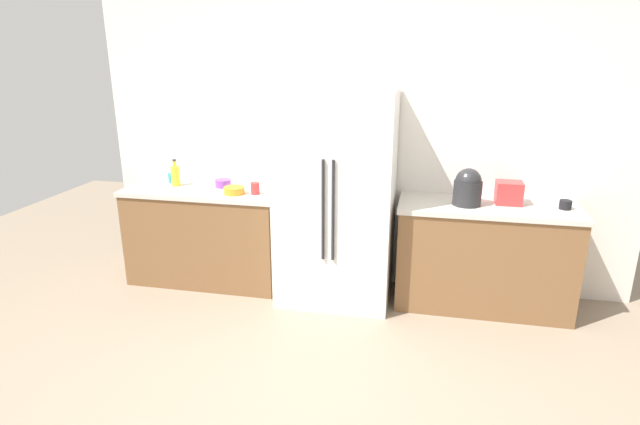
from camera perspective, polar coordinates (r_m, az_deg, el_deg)
ground_plane at (r=3.35m, az=-0.85°, el=-21.37°), size 9.83×9.83×0.00m
kitchen_back_panel at (r=4.64m, az=4.61°, el=8.26°), size 4.79×0.10×2.71m
counter_left at (r=4.93m, az=-12.50°, el=-2.45°), size 1.44×0.60×0.90m
counter_right at (r=4.54m, az=17.72°, el=-4.63°), size 1.45×0.60×0.90m
refrigerator at (r=4.35m, az=1.83°, el=1.61°), size 0.96×0.74×1.82m
toaster at (r=4.46m, az=20.28°, el=2.07°), size 0.21×0.18×0.19m
rice_cooker at (r=4.31m, az=16.14°, el=2.70°), size 0.23×0.23×0.30m
bottle_a at (r=4.94m, az=-15.80°, el=4.00°), size 0.08×0.08×0.25m
cup_a at (r=4.52m, az=-7.23°, el=2.69°), size 0.08×0.08×0.11m
cup_b at (r=5.08m, az=-16.08°, el=3.75°), size 0.09×0.09×0.09m
cup_c at (r=4.50m, az=25.67°, el=0.79°), size 0.09×0.09×0.07m
bowl_a at (r=4.56m, az=-9.54°, el=2.44°), size 0.18×0.18×0.06m
bowl_b at (r=4.81m, az=-10.74°, el=3.22°), size 0.15×0.15×0.07m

